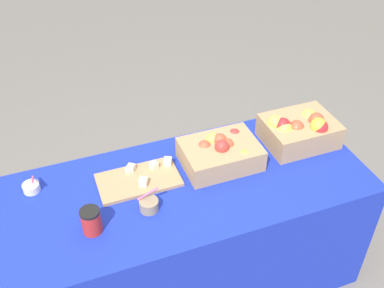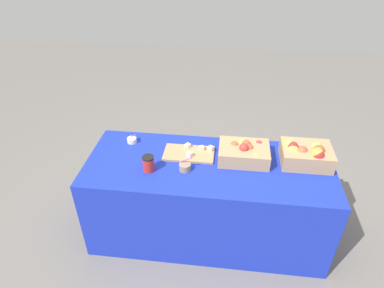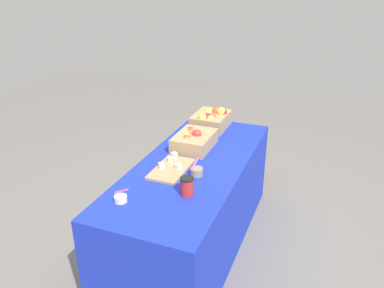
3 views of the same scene
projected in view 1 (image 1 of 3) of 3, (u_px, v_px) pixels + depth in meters
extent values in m
plane|color=slate|center=(180.00, 278.00, 2.69)|extent=(10.00, 10.00, 0.00)
cube|color=#192DB7|center=(179.00, 237.00, 2.46)|extent=(1.90, 0.76, 0.74)
cube|color=tan|center=(299.00, 131.00, 2.47)|extent=(0.37, 0.29, 0.13)
sphere|color=#D14C33|center=(316.00, 120.00, 2.43)|extent=(0.08, 0.08, 0.08)
sphere|color=#D14C33|center=(296.00, 128.00, 2.41)|extent=(0.08, 0.08, 0.08)
sphere|color=#B2C64C|center=(284.00, 129.00, 2.39)|extent=(0.08, 0.08, 0.08)
sphere|color=red|center=(283.00, 125.00, 2.40)|extent=(0.08, 0.08, 0.08)
sphere|color=#B2C64C|center=(275.00, 123.00, 2.41)|extent=(0.08, 0.08, 0.08)
sphere|color=red|center=(320.00, 127.00, 2.38)|extent=(0.08, 0.08, 0.08)
sphere|color=gold|center=(318.00, 125.00, 2.38)|extent=(0.08, 0.08, 0.08)
sphere|color=#B2C64C|center=(309.00, 117.00, 2.49)|extent=(0.08, 0.08, 0.08)
cube|color=tan|center=(220.00, 154.00, 2.33)|extent=(0.38, 0.28, 0.12)
sphere|color=#D14C33|center=(227.00, 145.00, 2.31)|extent=(0.07, 0.07, 0.07)
sphere|color=#D14C33|center=(220.00, 140.00, 2.32)|extent=(0.07, 0.07, 0.07)
sphere|color=#B2C64C|center=(213.00, 140.00, 2.34)|extent=(0.07, 0.07, 0.07)
sphere|color=#D14C33|center=(205.00, 147.00, 2.31)|extent=(0.07, 0.07, 0.07)
sphere|color=#B2332D|center=(222.00, 147.00, 2.27)|extent=(0.07, 0.07, 0.07)
sphere|color=#99B742|center=(244.00, 157.00, 2.27)|extent=(0.07, 0.07, 0.07)
sphere|color=#B2332D|center=(234.00, 135.00, 2.40)|extent=(0.07, 0.07, 0.07)
cube|color=tan|center=(139.00, 180.00, 2.25)|extent=(0.40, 0.22, 0.02)
cube|color=beige|center=(154.00, 165.00, 2.30)|extent=(0.05, 0.05, 0.03)
cube|color=beige|center=(129.00, 170.00, 2.28)|extent=(0.04, 0.04, 0.03)
cube|color=beige|center=(143.00, 182.00, 2.20)|extent=(0.05, 0.05, 0.04)
cube|color=beige|center=(168.00, 161.00, 2.32)|extent=(0.05, 0.05, 0.04)
cube|color=beige|center=(131.00, 168.00, 2.28)|extent=(0.05, 0.05, 0.04)
cylinder|color=gray|center=(149.00, 205.00, 2.09)|extent=(0.09, 0.09, 0.05)
cylinder|color=#EA598C|center=(148.00, 194.00, 2.07)|extent=(0.10, 0.03, 0.06)
cylinder|color=silver|center=(31.00, 187.00, 2.19)|extent=(0.08, 0.08, 0.04)
cylinder|color=#EA598C|center=(33.00, 179.00, 2.17)|extent=(0.01, 0.10, 0.05)
cylinder|color=red|center=(91.00, 222.00, 1.98)|extent=(0.09, 0.09, 0.11)
cylinder|color=black|center=(89.00, 212.00, 1.94)|extent=(0.09, 0.09, 0.01)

